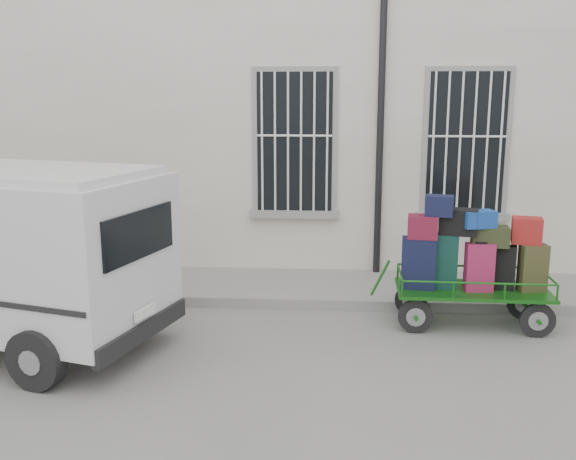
# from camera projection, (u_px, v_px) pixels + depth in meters

# --- Properties ---
(ground) EXTENTS (80.00, 80.00, 0.00)m
(ground) POSITION_uv_depth(u_px,v_px,m) (313.00, 347.00, 7.78)
(ground) COLOR slate
(ground) RESTS_ON ground
(building) EXTENTS (24.00, 5.15, 6.00)m
(building) POSITION_uv_depth(u_px,v_px,m) (323.00, 94.00, 12.52)
(building) COLOR beige
(building) RESTS_ON ground
(sidewalk) EXTENTS (24.00, 1.70, 0.15)m
(sidewalk) POSITION_uv_depth(u_px,v_px,m) (317.00, 288.00, 9.91)
(sidewalk) COLOR gray
(sidewalk) RESTS_ON ground
(luggage_cart) EXTENTS (2.32, 0.94, 1.74)m
(luggage_cart) POSITION_uv_depth(u_px,v_px,m) (469.00, 261.00, 8.31)
(luggage_cart) COLOR black
(luggage_cart) RESTS_ON ground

